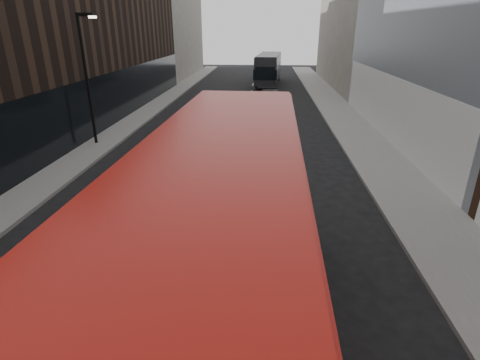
% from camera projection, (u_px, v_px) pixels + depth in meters
% --- Properties ---
extents(sidewalk_right, '(3.00, 80.00, 0.15)m').
position_uv_depth(sidewalk_right, '(346.00, 121.00, 27.50)').
color(sidewalk_right, slate).
rests_on(sidewalk_right, ground).
extents(sidewalk_left, '(2.00, 80.00, 0.15)m').
position_uv_depth(sidewalk_left, '(139.00, 117.00, 28.48)').
color(sidewalk_left, slate).
rests_on(sidewalk_left, ground).
extents(building_left_mid, '(5.00, 24.00, 14.00)m').
position_uv_depth(building_left_mid, '(108.00, 20.00, 30.71)').
color(building_left_mid, black).
rests_on(building_left_mid, ground).
extents(building_left_far, '(5.00, 20.00, 13.00)m').
position_uv_depth(building_left_far, '(172.00, 27.00, 51.22)').
color(building_left_far, slate).
rests_on(building_left_far, ground).
extents(street_lamp, '(1.06, 0.22, 7.00)m').
position_uv_depth(street_lamp, '(87.00, 72.00, 20.48)').
color(street_lamp, black).
rests_on(street_lamp, sidewalk_left).
extents(red_bus, '(3.05, 11.77, 4.72)m').
position_uv_depth(red_bus, '(219.00, 264.00, 6.48)').
color(red_bus, '#920F09').
rests_on(red_bus, ground).
extents(grey_bus, '(3.37, 11.01, 3.51)m').
position_uv_depth(grey_bus, '(269.00, 68.00, 45.12)').
color(grey_bus, black).
rests_on(grey_bus, ground).
extents(car_a, '(1.75, 3.98, 1.33)m').
position_uv_depth(car_a, '(268.00, 141.00, 20.50)').
color(car_a, black).
rests_on(car_a, ground).
extents(car_b, '(2.14, 4.63, 1.47)m').
position_uv_depth(car_b, '(251.00, 123.00, 24.09)').
color(car_b, '#96989E').
rests_on(car_b, ground).
extents(car_c, '(2.86, 5.58, 1.55)m').
position_uv_depth(car_c, '(271.00, 100.00, 31.39)').
color(car_c, black).
rests_on(car_c, ground).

